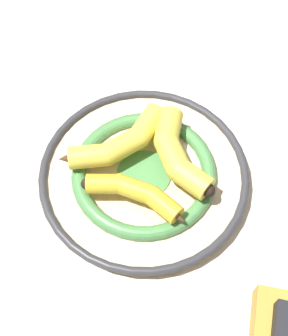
{
  "coord_description": "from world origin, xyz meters",
  "views": [
    {
      "loc": [
        -0.26,
        -0.25,
        0.68
      ],
      "look_at": [
        0.02,
        -0.01,
        0.04
      ],
      "focal_mm": 50.0,
      "sensor_mm": 36.0,
      "label": 1
    }
  ],
  "objects_px": {
    "banana_c": "(136,193)",
    "banana_a": "(118,143)",
    "banana_b": "(176,152)",
    "decorative_bowl": "(144,175)"
  },
  "relations": [
    {
      "from": "banana_c",
      "to": "banana_a",
      "type": "bearing_deg",
      "value": -50.06
    },
    {
      "from": "banana_b",
      "to": "banana_a",
      "type": "bearing_deg",
      "value": -120.06
    },
    {
      "from": "banana_c",
      "to": "decorative_bowl",
      "type": "bearing_deg",
      "value": -81.18
    },
    {
      "from": "decorative_bowl",
      "to": "banana_b",
      "type": "distance_m",
      "value": 0.07
    },
    {
      "from": "banana_b",
      "to": "banana_c",
      "type": "height_order",
      "value": "banana_b"
    },
    {
      "from": "decorative_bowl",
      "to": "banana_a",
      "type": "xyz_separation_m",
      "value": [
        0.0,
        0.06,
        0.04
      ]
    },
    {
      "from": "banana_a",
      "to": "banana_c",
      "type": "distance_m",
      "value": 0.09
    },
    {
      "from": "decorative_bowl",
      "to": "banana_b",
      "type": "bearing_deg",
      "value": -27.51
    },
    {
      "from": "banana_a",
      "to": "decorative_bowl",
      "type": "bearing_deg",
      "value": -75.88
    },
    {
      "from": "banana_c",
      "to": "banana_b",
      "type": "bearing_deg",
      "value": -109.57
    }
  ]
}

